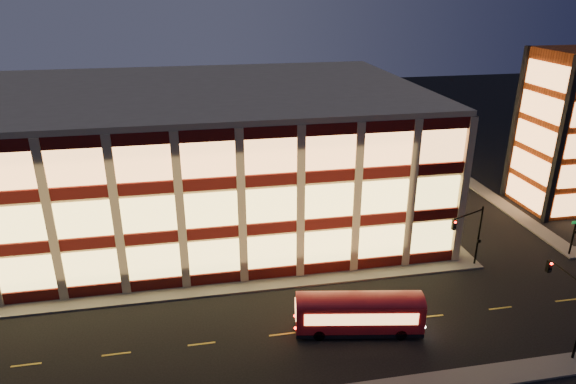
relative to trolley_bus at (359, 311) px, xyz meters
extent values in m
plane|color=black|center=(-9.72, 6.64, -1.77)|extent=(200.00, 200.00, 0.00)
cube|color=#514F4C|center=(-12.72, 7.64, -1.70)|extent=(54.00, 2.00, 0.15)
cube|color=#514F4C|center=(13.28, 23.64, -1.70)|extent=(2.00, 30.00, 0.15)
cube|color=#514F4C|center=(24.28, 23.64, -1.70)|extent=(2.00, 30.00, 0.15)
cube|color=tan|center=(-12.72, 23.64, 5.23)|extent=(50.00, 30.00, 14.00)
cube|color=tan|center=(-12.72, 23.64, 12.48)|extent=(50.40, 30.40, 0.50)
cube|color=#470C0A|center=(-12.72, 8.52, -1.12)|extent=(50.10, 0.25, 1.00)
cube|color=#ECC563|center=(-12.72, 8.54, 0.98)|extent=(49.00, 0.20, 3.00)
cube|color=#470C0A|center=(12.40, 23.64, -1.12)|extent=(0.25, 30.10, 1.00)
cube|color=#ECC563|center=(12.38, 23.64, 0.98)|extent=(0.20, 29.00, 3.00)
cube|color=#470C0A|center=(-12.72, 8.52, 3.28)|extent=(50.10, 0.25, 1.00)
cube|color=#ECC563|center=(-12.72, 8.54, 5.38)|extent=(49.00, 0.20, 3.00)
cube|color=#470C0A|center=(12.40, 23.64, 3.28)|extent=(0.25, 30.10, 1.00)
cube|color=#ECC563|center=(12.38, 23.64, 5.38)|extent=(0.20, 29.00, 3.00)
cube|color=#470C0A|center=(-12.72, 8.52, 7.68)|extent=(50.10, 0.25, 1.00)
cube|color=#ECC563|center=(-12.72, 8.54, 9.78)|extent=(49.00, 0.20, 3.00)
cube|color=#470C0A|center=(12.40, 23.64, 7.68)|extent=(0.25, 30.10, 1.00)
cube|color=#ECC563|center=(12.38, 23.64, 9.78)|extent=(0.20, 29.00, 3.00)
cube|color=#8C3814|center=(30.28, 18.64, 7.23)|extent=(8.00, 8.00, 18.00)
cube|color=black|center=(26.28, 14.64, 7.23)|extent=(0.60, 0.60, 18.00)
cube|color=black|center=(26.28, 22.64, 7.23)|extent=(0.60, 0.60, 18.00)
cube|color=black|center=(34.28, 22.64, 7.23)|extent=(0.60, 0.60, 18.00)
cube|color=#FBA257|center=(26.20, 18.64, 0.03)|extent=(0.16, 6.60, 2.60)
cube|color=#FBA257|center=(26.20, 18.64, 3.43)|extent=(0.16, 6.60, 2.60)
cube|color=#FBA257|center=(26.20, 18.64, 6.83)|extent=(0.16, 6.60, 2.60)
cube|color=#FBA257|center=(26.20, 18.64, 10.23)|extent=(0.16, 6.60, 2.60)
cube|color=#FBA257|center=(26.20, 18.64, 13.63)|extent=(0.16, 6.60, 2.60)
cylinder|color=black|center=(13.78, 7.44, 1.23)|extent=(0.18, 0.18, 6.00)
cylinder|color=black|center=(12.03, 6.69, 3.93)|extent=(3.56, 1.63, 0.14)
cube|color=black|center=(10.28, 5.94, 3.43)|extent=(0.32, 0.32, 0.95)
sphere|color=#FF0C05|center=(10.28, 5.76, 3.73)|extent=(0.20, 0.20, 0.20)
cube|color=black|center=(13.78, 7.24, 0.83)|extent=(0.25, 0.18, 0.28)
cylinder|color=black|center=(23.78, 7.44, 1.23)|extent=(0.18, 0.18, 6.00)
cube|color=black|center=(23.78, 7.24, 0.83)|extent=(0.25, 0.18, 0.28)
cylinder|color=black|center=(13.78, -3.86, 3.93)|extent=(0.14, 4.00, 0.14)
cube|color=black|center=(13.78, -1.86, 3.43)|extent=(0.32, 0.32, 0.95)
sphere|color=#FF0C05|center=(13.78, -2.04, 3.73)|extent=(0.20, 0.20, 0.20)
cube|color=#96080F|center=(0.00, 0.00, -0.17)|extent=(9.70, 3.95, 2.17)
cube|color=black|center=(0.00, 0.00, -1.44)|extent=(9.70, 3.95, 0.33)
cylinder|color=black|center=(-3.15, -0.50, -1.35)|extent=(0.89, 0.43, 0.85)
cylinder|color=black|center=(-2.79, 1.54, -1.35)|extent=(0.89, 0.43, 0.85)
cylinder|color=black|center=(2.79, -1.54, -1.35)|extent=(0.89, 0.43, 0.85)
cylinder|color=black|center=(3.15, 0.50, -1.35)|extent=(0.89, 0.43, 0.85)
cube|color=#FBA257|center=(-0.21, -1.19, 0.12)|extent=(8.19, 1.49, 0.94)
cube|color=#FBA257|center=(0.21, 1.19, 0.12)|extent=(8.19, 1.49, 0.94)
camera|label=1|loc=(-11.18, -30.53, 22.67)|focal=32.00mm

